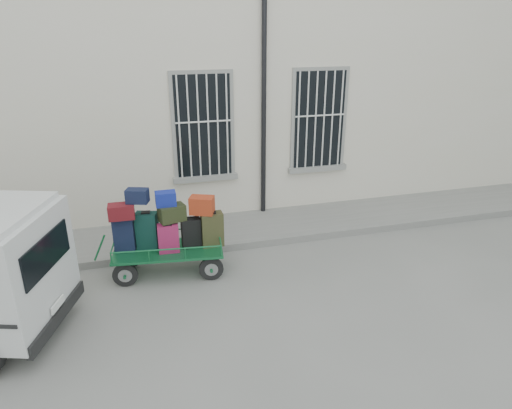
% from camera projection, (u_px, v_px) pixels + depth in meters
% --- Properties ---
extents(ground, '(80.00, 80.00, 0.00)m').
position_uv_depth(ground, '(258.00, 284.00, 8.13)').
color(ground, slate).
rests_on(ground, ground).
extents(building, '(24.00, 5.15, 6.00)m').
position_uv_depth(building, '(201.00, 78.00, 11.95)').
color(building, beige).
rests_on(building, ground).
extents(sidewalk, '(24.00, 1.70, 0.15)m').
position_uv_depth(sidewalk, '(231.00, 230.00, 10.07)').
color(sidewalk, slate).
rests_on(sidewalk, ground).
extents(luggage_cart, '(2.33, 1.12, 1.68)m').
position_uv_depth(luggage_cart, '(167.00, 232.00, 8.18)').
color(luggage_cart, black).
rests_on(luggage_cart, ground).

